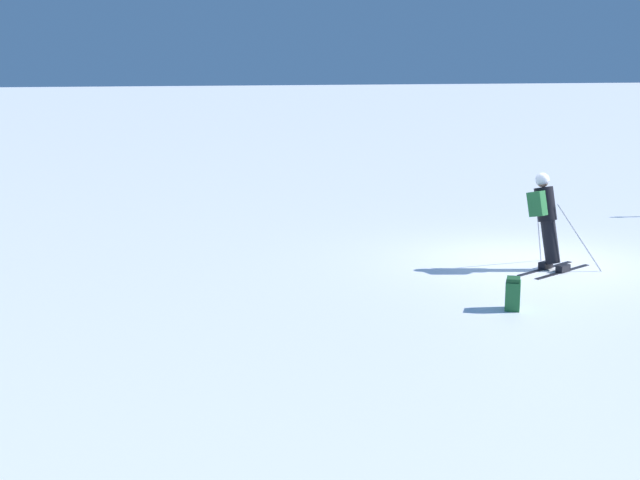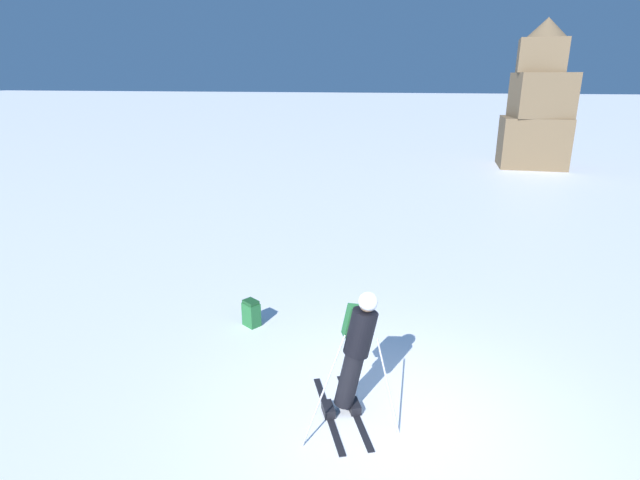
# 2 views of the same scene
# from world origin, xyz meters

# --- Properties ---
(ground_plane) EXTENTS (300.00, 300.00, 0.00)m
(ground_plane) POSITION_xyz_m (0.00, 0.00, 0.00)
(ground_plane) COLOR white
(skier) EXTENTS (1.36, 1.69, 1.78)m
(skier) POSITION_xyz_m (-0.54, 0.11, 0.98)
(skier) COLOR black
(skier) RESTS_ON ground
(rock_pillar) EXTENTS (3.14, 2.76, 7.05)m
(rock_pillar) POSITION_xyz_m (5.11, 21.52, 2.95)
(rock_pillar) COLOR brown
(rock_pillar) RESTS_ON ground
(spare_backpack) EXTENTS (0.37, 0.35, 0.50)m
(spare_backpack) POSITION_xyz_m (-2.78, 2.10, 0.24)
(spare_backpack) COLOR #236633
(spare_backpack) RESTS_ON ground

